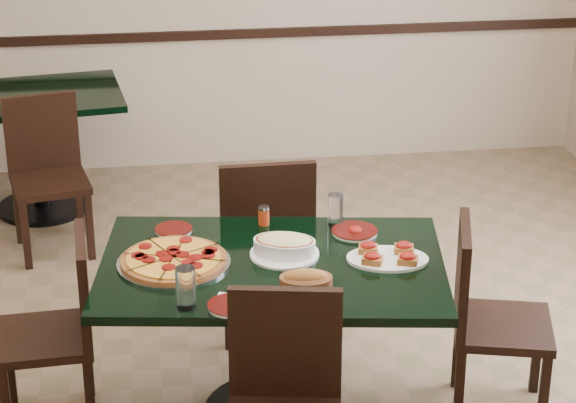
{
  "coord_description": "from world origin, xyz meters",
  "views": [
    {
      "loc": [
        -0.4,
        -4.4,
        2.85
      ],
      "look_at": [
        0.17,
        0.0,
        0.9
      ],
      "focal_mm": 70.0,
      "sensor_mm": 36.0,
      "label": 1
    }
  ],
  "objects": [
    {
      "name": "floor",
      "position": [
        0.0,
        0.0,
        0.0
      ],
      "size": [
        5.5,
        5.5,
        0.0
      ],
      "primitive_type": "plane",
      "color": "brown",
      "rests_on": "ground"
    },
    {
      "name": "room_shell",
      "position": [
        1.02,
        1.73,
        1.17
      ],
      "size": [
        5.5,
        5.5,
        5.5
      ],
      "color": "silver",
      "rests_on": "floor"
    },
    {
      "name": "main_table",
      "position": [
        0.06,
        -0.28,
        0.57
      ],
      "size": [
        1.53,
        1.1,
        0.75
      ],
      "rotation": [
        0.0,
        0.0,
        -0.14
      ],
      "color": "black",
      "rests_on": "floor"
    },
    {
      "name": "back_table",
      "position": [
        -1.1,
        2.11,
        0.52
      ],
      "size": [
        1.12,
        0.88,
        0.75
      ],
      "rotation": [
        0.0,
        0.0,
        0.13
      ],
      "color": "black",
      "rests_on": "floor"
    },
    {
      "name": "chair_far",
      "position": [
        0.11,
        0.41,
        0.54
      ],
      "size": [
        0.46,
        0.46,
        0.96
      ],
      "rotation": [
        0.0,
        0.0,
        3.17
      ],
      "color": "black",
      "rests_on": "floor"
    },
    {
      "name": "chair_near",
      "position": [
        0.03,
        -0.91,
        0.51
      ],
      "size": [
        0.49,
        0.49,
        0.91
      ],
      "rotation": [
        0.0,
        0.0,
        -0.17
      ],
      "color": "black",
      "rests_on": "floor"
    },
    {
      "name": "chair_right",
      "position": [
        0.97,
        -0.35,
        0.49
      ],
      "size": [
        0.5,
        0.5,
        0.88
      ],
      "rotation": [
        0.0,
        0.0,
        1.33
      ],
      "color": "black",
      "rests_on": "floor"
    },
    {
      "name": "chair_left",
      "position": [
        -0.82,
        -0.19,
        0.48
      ],
      "size": [
        0.43,
        0.43,
        0.86
      ],
      "rotation": [
        0.0,
        0.0,
        -1.51
      ],
      "color": "black",
      "rests_on": "floor"
    },
    {
      "name": "back_chair_near",
      "position": [
        -1.0,
        1.58,
        0.49
      ],
      "size": [
        0.49,
        0.49,
        0.88
      ],
      "rotation": [
        0.0,
        0.0,
        0.21
      ],
      "color": "black",
      "rests_on": "floor"
    },
    {
      "name": "pepperoni_pizza",
      "position": [
        -0.34,
        -0.24,
        0.77
      ],
      "size": [
        0.47,
        0.47,
        0.04
      ],
      "rotation": [
        0.0,
        0.0,
        -0.29
      ],
      "color": "#ACACB3",
      "rests_on": "main_table"
    },
    {
      "name": "lasagna_casserole",
      "position": [
        0.12,
        -0.22,
        0.8
      ],
      "size": [
        0.3,
        0.29,
        0.09
      ],
      "rotation": [
        0.0,
        0.0,
        -0.29
      ],
      "color": "white",
      "rests_on": "main_table"
    },
    {
      "name": "bread_basket",
      "position": [
        0.17,
        -0.54,
        0.79
      ],
      "size": [
        0.22,
        0.16,
        0.09
      ],
      "rotation": [
        0.0,
        0.0,
        -0.09
      ],
      "color": "brown",
      "rests_on": "main_table"
    },
    {
      "name": "bruschetta_platter",
      "position": [
        0.54,
        -0.32,
        0.77
      ],
      "size": [
        0.38,
        0.29,
        0.05
      ],
      "rotation": [
        0.0,
        0.0,
        -0.17
      ],
      "color": "white",
      "rests_on": "main_table"
    },
    {
      "name": "side_plate_near",
      "position": [
        -0.14,
        -0.64,
        0.76
      ],
      "size": [
        0.18,
        0.18,
        0.02
      ],
      "rotation": [
        0.0,
        0.0,
        -0.13
      ],
      "color": "white",
      "rests_on": "main_table"
    },
    {
      "name": "side_plate_far_r",
      "position": [
        0.45,
        -0.04,
        0.76
      ],
      "size": [
        0.2,
        0.2,
        0.03
      ],
      "rotation": [
        0.0,
        0.0,
        0.19
      ],
      "color": "white",
      "rests_on": "main_table"
    },
    {
      "name": "side_plate_far_l",
      "position": [
        -0.33,
        0.08,
        0.76
      ],
      "size": [
        0.17,
        0.17,
        0.02
      ],
      "rotation": [
        0.0,
        0.0,
        0.23
      ],
      "color": "white",
      "rests_on": "main_table"
    },
    {
      "name": "napkin_setting",
      "position": [
        -0.13,
        -0.61,
        0.75
      ],
      "size": [
        0.18,
        0.18,
        0.01
      ],
      "rotation": [
        0.0,
        0.0,
        -0.36
      ],
      "color": "white",
      "rests_on": "main_table"
    },
    {
      "name": "water_glass_a",
      "position": [
        0.38,
        0.05,
        0.82
      ],
      "size": [
        0.07,
        0.07,
        0.15
      ],
      "primitive_type": "cylinder",
      "color": "white",
      "rests_on": "main_table"
    },
    {
      "name": "water_glass_b",
      "position": [
        -0.3,
        -0.61,
        0.83
      ],
      "size": [
        0.08,
        0.08,
        0.17
      ],
      "primitive_type": "cylinder",
      "color": "white",
      "rests_on": "main_table"
    },
    {
      "name": "pepper_shaker",
      "position": [
        0.07,
        0.1,
        0.79
      ],
      "size": [
        0.05,
        0.05,
        0.09
      ],
      "color": "#A93612",
      "rests_on": "main_table"
    }
  ]
}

